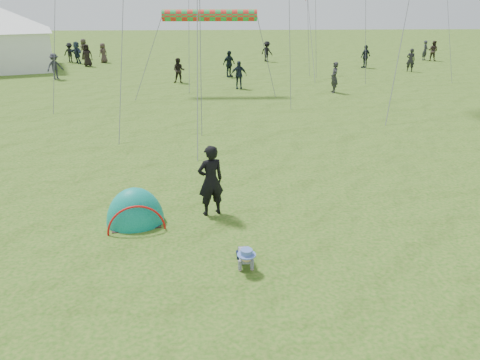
{
  "coord_description": "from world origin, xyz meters",
  "views": [
    {
      "loc": [
        0.61,
        -8.68,
        5.43
      ],
      "look_at": [
        1.1,
        2.39,
        1.0
      ],
      "focal_mm": 35.0,
      "sensor_mm": 36.0,
      "label": 1
    }
  ],
  "objects_px": {
    "popup_tent": "(136,222)",
    "event_marquee": "(1,36)",
    "standing_adult": "(211,181)",
    "crawling_toddler": "(245,256)"
  },
  "relations": [
    {
      "from": "popup_tent",
      "to": "event_marquee",
      "type": "xyz_separation_m",
      "value": [
        -14.2,
        26.69,
        2.46
      ]
    },
    {
      "from": "popup_tent",
      "to": "standing_adult",
      "type": "distance_m",
      "value": 2.18
    },
    {
      "from": "crawling_toddler",
      "to": "event_marquee",
      "type": "height_order",
      "value": "event_marquee"
    },
    {
      "from": "crawling_toddler",
      "to": "event_marquee",
      "type": "xyz_separation_m",
      "value": [
        -16.87,
        28.89,
        2.19
      ]
    },
    {
      "from": "popup_tent",
      "to": "event_marquee",
      "type": "bearing_deg",
      "value": 105.8
    },
    {
      "from": "crawling_toddler",
      "to": "standing_adult",
      "type": "bearing_deg",
      "value": 101.6
    },
    {
      "from": "popup_tent",
      "to": "crawling_toddler",
      "type": "bearing_deg",
      "value": -51.7
    },
    {
      "from": "popup_tent",
      "to": "standing_adult",
      "type": "bearing_deg",
      "value": 0.15
    },
    {
      "from": "crawling_toddler",
      "to": "popup_tent",
      "type": "xyz_separation_m",
      "value": [
        -2.67,
        2.2,
        -0.27
      ]
    },
    {
      "from": "crawling_toddler",
      "to": "standing_adult",
      "type": "height_order",
      "value": "standing_adult"
    }
  ]
}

